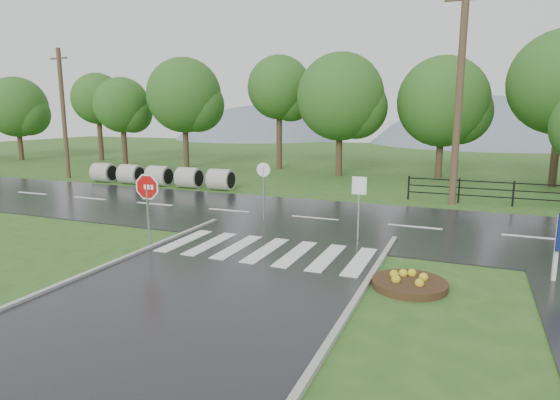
% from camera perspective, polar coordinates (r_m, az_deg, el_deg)
% --- Properties ---
extents(ground, '(120.00, 120.00, 0.00)m').
position_cam_1_polar(ground, '(10.74, -12.91, -13.41)').
color(ground, '#2D591D').
rests_on(ground, ground).
extents(main_road, '(90.00, 8.00, 0.04)m').
position_cam_1_polar(main_road, '(19.36, 4.27, -2.33)').
color(main_road, black).
rests_on(main_road, ground).
extents(crosswalk, '(6.50, 2.80, 0.02)m').
position_cam_1_polar(crosswalk, '(14.82, -1.74, -6.12)').
color(crosswalk, silver).
rests_on(crosswalk, ground).
extents(fence_west, '(9.58, 0.08, 1.20)m').
position_cam_1_polar(fence_west, '(24.32, 26.58, 0.96)').
color(fence_west, black).
rests_on(fence_west, ground).
extents(hills, '(102.00, 48.00, 48.00)m').
position_cam_1_polar(hills, '(75.65, 19.72, -5.25)').
color(hills, slate).
rests_on(hills, ground).
extents(treeline, '(83.20, 5.20, 10.00)m').
position_cam_1_polar(treeline, '(32.61, 13.58, 2.69)').
color(treeline, '#24551A').
rests_on(treeline, ground).
extents(culvert_pipes, '(9.70, 1.20, 1.20)m').
position_cam_1_polar(culvert_pipes, '(28.91, -14.50, 2.87)').
color(culvert_pipes, '#9E9B93').
rests_on(culvert_pipes, ground).
extents(stop_sign, '(1.14, 0.10, 2.57)m').
position_cam_1_polar(stop_sign, '(15.52, -15.88, 0.82)').
color(stop_sign, '#939399').
rests_on(stop_sign, ground).
extents(flower_bed, '(1.86, 1.86, 0.37)m').
position_cam_1_polar(flower_bed, '(12.32, 15.53, -9.66)').
color(flower_bed, '#332111').
rests_on(flower_bed, ground).
extents(reg_sign_small, '(0.49, 0.06, 2.22)m').
position_cam_1_polar(reg_sign_small, '(15.95, 9.61, 0.50)').
color(reg_sign_small, '#939399').
rests_on(reg_sign_small, ground).
extents(reg_sign_round, '(0.55, 0.11, 2.39)m').
position_cam_1_polar(reg_sign_round, '(18.58, -2.00, 1.84)').
color(reg_sign_round, '#939399').
rests_on(reg_sign_round, ground).
extents(utility_pole_west, '(1.50, 0.28, 8.40)m').
position_cam_1_polar(utility_pole_west, '(34.21, -24.89, 9.55)').
color(utility_pole_west, '#473523').
rests_on(utility_pole_west, ground).
extents(utility_pole_east, '(1.79, 0.34, 10.06)m').
position_cam_1_polar(utility_pole_east, '(23.49, 21.00, 11.84)').
color(utility_pole_east, '#473523').
rests_on(utility_pole_east, ground).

